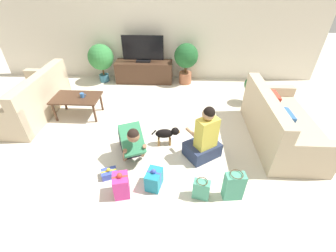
{
  "coord_description": "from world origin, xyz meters",
  "views": [
    {
      "loc": [
        0.62,
        -3.29,
        2.56
      ],
      "look_at": [
        0.47,
        -0.36,
        0.45
      ],
      "focal_mm": 24.0,
      "sensor_mm": 36.0,
      "label": 1
    }
  ],
  "objects_px": {
    "person_sitting": "(204,140)",
    "potted_plant_back_left": "(101,58)",
    "person_kneeling": "(131,141)",
    "gift_bag_b": "(201,189)",
    "potted_plant_corner_right": "(253,87)",
    "sofa_right": "(279,125)",
    "gift_box_b": "(154,179)",
    "gift_box_c": "(109,173)",
    "sofa_left": "(31,101)",
    "tv": "(143,50)",
    "dog": "(167,133)",
    "potted_plant_back_right": "(186,59)",
    "gift_bag_a": "(234,186)",
    "gift_box_a": "(121,185)",
    "tv_console": "(144,72)",
    "coffee_table": "(77,99)",
    "mug": "(82,95)"
  },
  "relations": [
    {
      "from": "person_sitting",
      "to": "potted_plant_back_left",
      "type": "bearing_deg",
      "value": -83.35
    },
    {
      "from": "person_kneeling",
      "to": "gift_bag_b",
      "type": "xyz_separation_m",
      "value": [
        1.06,
        -0.73,
        -0.17
      ]
    },
    {
      "from": "potted_plant_back_left",
      "to": "potted_plant_corner_right",
      "type": "distance_m",
      "value": 3.76
    },
    {
      "from": "sofa_right",
      "to": "gift_bag_b",
      "type": "bearing_deg",
      "value": 133.01
    },
    {
      "from": "gift_box_b",
      "to": "gift_box_c",
      "type": "xyz_separation_m",
      "value": [
        -0.68,
        0.15,
        -0.08
      ]
    },
    {
      "from": "sofa_left",
      "to": "potted_plant_back_left",
      "type": "height_order",
      "value": "potted_plant_back_left"
    },
    {
      "from": "sofa_right",
      "to": "potted_plant_corner_right",
      "type": "bearing_deg",
      "value": 6.46
    },
    {
      "from": "tv",
      "to": "dog",
      "type": "height_order",
      "value": "tv"
    },
    {
      "from": "potted_plant_back_right",
      "to": "person_sitting",
      "type": "height_order",
      "value": "potted_plant_back_right"
    },
    {
      "from": "sofa_left",
      "to": "gift_bag_b",
      "type": "relative_size",
      "value": 5.97
    },
    {
      "from": "gift_box_b",
      "to": "gift_bag_a",
      "type": "relative_size",
      "value": 0.75
    },
    {
      "from": "dog",
      "to": "gift_box_a",
      "type": "distance_m",
      "value": 1.23
    },
    {
      "from": "tv_console",
      "to": "person_kneeling",
      "type": "distance_m",
      "value": 2.95
    },
    {
      "from": "coffee_table",
      "to": "person_sitting",
      "type": "distance_m",
      "value": 2.69
    },
    {
      "from": "tv",
      "to": "gift_box_b",
      "type": "bearing_deg",
      "value": -80.16
    },
    {
      "from": "person_kneeling",
      "to": "coffee_table",
      "type": "bearing_deg",
      "value": 114.71
    },
    {
      "from": "potted_plant_corner_right",
      "to": "mug",
      "type": "bearing_deg",
      "value": -168.67
    },
    {
      "from": "tv",
      "to": "potted_plant_back_right",
      "type": "bearing_deg",
      "value": -2.64
    },
    {
      "from": "person_sitting",
      "to": "potted_plant_corner_right",
      "type": "bearing_deg",
      "value": -157.5
    },
    {
      "from": "sofa_right",
      "to": "person_kneeling",
      "type": "distance_m",
      "value": 2.55
    },
    {
      "from": "gift_box_b",
      "to": "tv",
      "type": "bearing_deg",
      "value": 99.84
    },
    {
      "from": "coffee_table",
      "to": "tv_console",
      "type": "xyz_separation_m",
      "value": [
        1.11,
        1.75,
        -0.11
      ]
    },
    {
      "from": "coffee_table",
      "to": "person_sitting",
      "type": "height_order",
      "value": "person_sitting"
    },
    {
      "from": "sofa_left",
      "to": "mug",
      "type": "xyz_separation_m",
      "value": [
        1.11,
        -0.01,
        0.17
      ]
    },
    {
      "from": "potted_plant_back_left",
      "to": "sofa_left",
      "type": "bearing_deg",
      "value": -120.63
    },
    {
      "from": "sofa_right",
      "to": "gift_bag_a",
      "type": "relative_size",
      "value": 4.24
    },
    {
      "from": "sofa_right",
      "to": "potted_plant_back_left",
      "type": "distance_m",
      "value": 4.42
    },
    {
      "from": "dog",
      "to": "gift_box_c",
      "type": "xyz_separation_m",
      "value": [
        -0.82,
        -0.79,
        -0.17
      ]
    },
    {
      "from": "gift_box_c",
      "to": "mug",
      "type": "xyz_separation_m",
      "value": [
        -0.9,
        1.62,
        0.41
      ]
    },
    {
      "from": "tv",
      "to": "gift_box_c",
      "type": "bearing_deg",
      "value": -91.25
    },
    {
      "from": "sofa_right",
      "to": "potted_plant_corner_right",
      "type": "height_order",
      "value": "sofa_right"
    },
    {
      "from": "potted_plant_corner_right",
      "to": "gift_bag_a",
      "type": "height_order",
      "value": "potted_plant_corner_right"
    },
    {
      "from": "gift_box_b",
      "to": "gift_bag_b",
      "type": "xyz_separation_m",
      "value": [
        0.64,
        -0.15,
        0.01
      ]
    },
    {
      "from": "sofa_left",
      "to": "potted_plant_corner_right",
      "type": "xyz_separation_m",
      "value": [
        4.62,
        0.69,
        0.1
      ]
    },
    {
      "from": "tv_console",
      "to": "potted_plant_corner_right",
      "type": "height_order",
      "value": "potted_plant_corner_right"
    },
    {
      "from": "person_kneeling",
      "to": "gift_box_c",
      "type": "xyz_separation_m",
      "value": [
        -0.27,
        -0.43,
        -0.26
      ]
    },
    {
      "from": "potted_plant_back_right",
      "to": "gift_box_b",
      "type": "bearing_deg",
      "value": -97.76
    },
    {
      "from": "sofa_right",
      "to": "coffee_table",
      "type": "relative_size",
      "value": 2.04
    },
    {
      "from": "gift_box_b",
      "to": "gift_box_c",
      "type": "distance_m",
      "value": 0.7
    },
    {
      "from": "gift_box_a",
      "to": "gift_bag_b",
      "type": "height_order",
      "value": "gift_box_a"
    },
    {
      "from": "potted_plant_back_right",
      "to": "person_sitting",
      "type": "bearing_deg",
      "value": -84.8
    },
    {
      "from": "person_kneeling",
      "to": "gift_box_c",
      "type": "bearing_deg",
      "value": -145.22
    },
    {
      "from": "dog",
      "to": "gift_box_a",
      "type": "height_order",
      "value": "gift_box_a"
    },
    {
      "from": "coffee_table",
      "to": "potted_plant_back_left",
      "type": "height_order",
      "value": "potted_plant_back_left"
    },
    {
      "from": "coffee_table",
      "to": "gift_bag_b",
      "type": "bearing_deg",
      "value": -39.05
    },
    {
      "from": "potted_plant_back_left",
      "to": "dog",
      "type": "height_order",
      "value": "potted_plant_back_left"
    },
    {
      "from": "potted_plant_back_left",
      "to": "potted_plant_corner_right",
      "type": "height_order",
      "value": "potted_plant_back_left"
    },
    {
      "from": "potted_plant_corner_right",
      "to": "sofa_left",
      "type": "bearing_deg",
      "value": -171.47
    },
    {
      "from": "tv_console",
      "to": "person_kneeling",
      "type": "bearing_deg",
      "value": -86.15
    },
    {
      "from": "sofa_right",
      "to": "coffee_table",
      "type": "bearing_deg",
      "value": 81.08
    }
  ]
}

